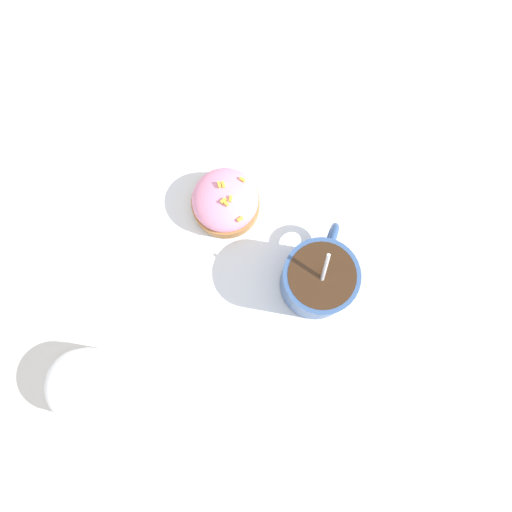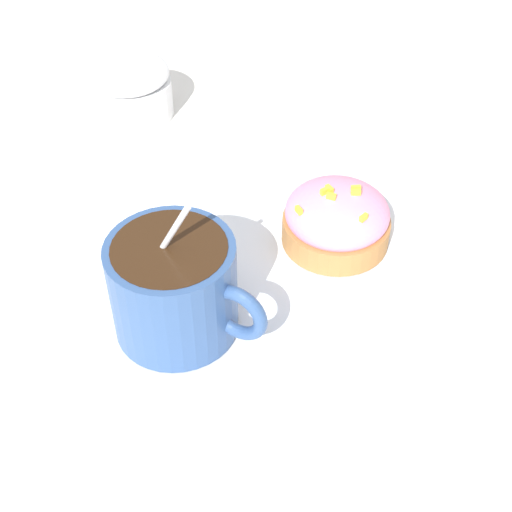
# 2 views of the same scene
# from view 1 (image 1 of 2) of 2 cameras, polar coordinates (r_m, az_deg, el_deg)

# --- Properties ---
(ground_plane) EXTENTS (3.00, 3.00, 0.00)m
(ground_plane) POSITION_cam_1_polar(r_m,az_deg,el_deg) (0.61, 0.88, 0.57)
(ground_plane) COLOR silver
(paper_napkin) EXTENTS (0.35, 0.34, 0.00)m
(paper_napkin) POSITION_cam_1_polar(r_m,az_deg,el_deg) (0.61, 0.89, 0.60)
(paper_napkin) COLOR white
(paper_napkin) RESTS_ON ground_plane
(coffee_cup) EXTENTS (0.08, 0.11, 0.11)m
(coffee_cup) POSITION_cam_1_polar(r_m,az_deg,el_deg) (0.56, 7.20, -2.58)
(coffee_cup) COLOR #335184
(coffee_cup) RESTS_ON paper_napkin
(frosted_pastry) EXTENTS (0.08, 0.08, 0.05)m
(frosted_pastry) POSITION_cam_1_polar(r_m,az_deg,el_deg) (0.60, -3.52, 6.25)
(frosted_pastry) COLOR #B2753D
(frosted_pastry) RESTS_ON paper_napkin
(sugar_bowl) EXTENTS (0.08, 0.08, 0.06)m
(sugar_bowl) POSITION_cam_1_polar(r_m,az_deg,el_deg) (0.60, -18.89, -13.71)
(sugar_bowl) COLOR white
(sugar_bowl) RESTS_ON ground_plane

